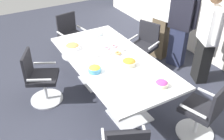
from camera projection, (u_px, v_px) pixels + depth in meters
The scene contains 16 objects.
ground_plane at pixel (112, 97), 4.41m from camera, with size 10.00×10.00×0.01m, color #2D303D.
conference_table at pixel (112, 66), 4.06m from camera, with size 2.40×1.20×0.75m.
office_chair_0 at pixel (203, 114), 3.46m from camera, with size 0.67×0.67×0.91m.
office_chair_1 at pixel (144, 48), 5.02m from camera, with size 0.70×0.70×0.91m.
office_chair_2 at pixel (71, 38), 5.41m from camera, with size 0.62×0.62×0.91m.
office_chair_3 at pixel (40, 80), 4.12m from camera, with size 0.73×0.73×0.91m.
person_standing_0 at pixel (163, 14), 5.06m from camera, with size 0.61×0.33×1.83m.
person_standing_1 at pixel (181, 25), 4.85m from camera, with size 0.60×0.36×1.67m.
person_standing_2 at pixel (207, 37), 4.37m from camera, with size 0.59×0.38×1.69m.
snack_bowl_cookies at pixel (72, 46), 4.26m from camera, with size 0.25×0.25×0.09m.
snack_bowl_chips_orange at pixel (129, 62), 3.82m from camera, with size 0.22×0.22×0.11m.
snack_bowl_candy_mix at pixel (162, 84), 3.39m from camera, with size 0.18×0.18×0.08m.
snack_bowl_chips_yellow at pixel (95, 69), 3.67m from camera, with size 0.19×0.19×0.10m.
donut_platter at pixel (114, 50), 4.21m from camera, with size 0.36×0.35×0.04m.
plate_stack at pixel (96, 34), 4.74m from camera, with size 0.21×0.21×0.04m.
napkin_pile at pixel (94, 54), 4.07m from camera, with size 0.15×0.15×0.07m, color white.
Camera 1 is at (2.98, -1.71, 2.80)m, focal length 40.70 mm.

